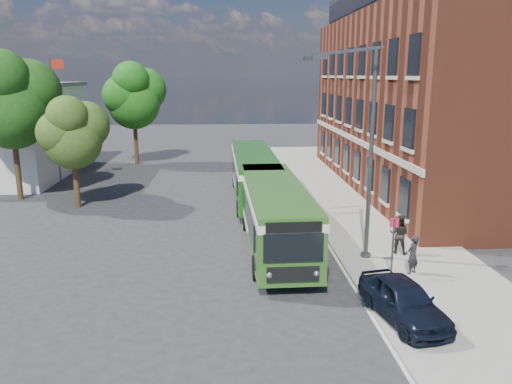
{
  "coord_description": "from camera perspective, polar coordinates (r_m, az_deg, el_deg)",
  "views": [
    {
      "loc": [
        -0.86,
        -22.24,
        7.89
      ],
      "look_at": [
        0.64,
        1.91,
        2.2
      ],
      "focal_mm": 35.0,
      "sensor_mm": 36.0,
      "label": 1
    }
  ],
  "objects": [
    {
      "name": "pedestrian_a",
      "position": [
        20.88,
        17.48,
        -6.84
      ],
      "size": [
        0.69,
        0.65,
        1.59
      ],
      "primitive_type": "imported",
      "rotation": [
        0.0,
        0.0,
        3.76
      ],
      "color": "black",
      "rests_on": "pavement"
    },
    {
      "name": "pavement",
      "position": [
        32.21,
        10.69,
        -1.04
      ],
      "size": [
        6.0,
        48.0,
        0.15
      ],
      "primitive_type": "cube",
      "color": "gray",
      "rests_on": "ground"
    },
    {
      "name": "tree_right",
      "position": [
        45.88,
        -13.76,
        10.7
      ],
      "size": [
        5.37,
        5.11,
        9.07
      ],
      "color": "#372214",
      "rests_on": "ground"
    },
    {
      "name": "brick_office",
      "position": [
        37.34,
        20.29,
        11.02
      ],
      "size": [
        12.1,
        26.0,
        14.2
      ],
      "color": "maroon",
      "rests_on": "ground"
    },
    {
      "name": "tree_left",
      "position": [
        31.59,
        -20.21,
        6.43
      ],
      "size": [
        4.01,
        3.81,
        6.77
      ],
      "color": "#372214",
      "rests_on": "ground"
    },
    {
      "name": "bus_stop_sign",
      "position": [
        20.2,
        15.38,
        -5.68
      ],
      "size": [
        0.35,
        0.08,
        2.52
      ],
      "color": "#393C3E",
      "rests_on": "ground"
    },
    {
      "name": "white_building",
      "position": [
        43.94,
        -26.66,
        6.32
      ],
      "size": [
        9.4,
        13.4,
        7.3
      ],
      "color": "silver",
      "rests_on": "ground"
    },
    {
      "name": "tree_mid",
      "position": [
        34.95,
        -26.24,
        9.48
      ],
      "size": [
        5.6,
        5.32,
        9.45
      ],
      "color": "#372214",
      "rests_on": "ground"
    },
    {
      "name": "parked_car",
      "position": [
        17.1,
        16.49,
        -11.75
      ],
      "size": [
        2.32,
        4.19,
        1.35
      ],
      "primitive_type": "imported",
      "rotation": [
        0.0,
        0.0,
        0.19
      ],
      "color": "black",
      "rests_on": "pavement"
    },
    {
      "name": "bus_front",
      "position": [
        23.03,
        2.16,
        -2.03
      ],
      "size": [
        2.83,
        11.31,
        3.02
      ],
      "color": "#2F5D20",
      "rests_on": "ground"
    },
    {
      "name": "flagpole",
      "position": [
        37.22,
        -21.89,
        7.75
      ],
      "size": [
        0.95,
        0.1,
        9.0
      ],
      "color": "#393C3E",
      "rests_on": "ground"
    },
    {
      "name": "pedestrian_b",
      "position": [
        23.03,
        16.06,
        -4.64
      ],
      "size": [
        1.07,
        1.0,
        1.76
      ],
      "primitive_type": "imported",
      "rotation": [
        0.0,
        0.0,
        2.62
      ],
      "color": "black",
      "rests_on": "pavement"
    },
    {
      "name": "street_lamp",
      "position": [
        21.26,
        12.08,
        4.55
      ],
      "size": [
        2.96,
        2.38,
        9.0
      ],
      "color": "#393C3E",
      "rests_on": "ground"
    },
    {
      "name": "kerb_line",
      "position": [
        31.62,
        5.32,
        -1.26
      ],
      "size": [
        0.12,
        48.0,
        0.01
      ],
      "primitive_type": "cube",
      "color": "beige",
      "rests_on": "ground"
    },
    {
      "name": "bus_rear",
      "position": [
        32.41,
        -0.22,
        2.46
      ],
      "size": [
        2.77,
        12.66,
        3.02
      ],
      "color": "#1B4E17",
      "rests_on": "ground"
    },
    {
      "name": "ground",
      "position": [
        23.62,
        -1.26,
        -6.29
      ],
      "size": [
        120.0,
        120.0,
        0.0
      ],
      "primitive_type": "plane",
      "color": "#262629",
      "rests_on": "ground"
    }
  ]
}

